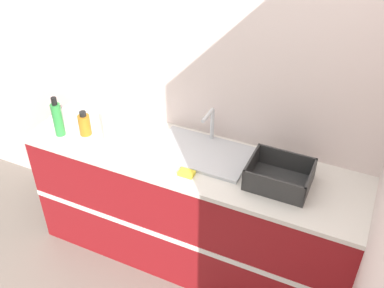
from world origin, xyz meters
The scene contains 9 objects.
ground_plane centered at (0.00, 0.00, 0.00)m, with size 12.00×12.00×0.00m, color slate.
wall_back centered at (0.00, 0.58, 1.30)m, with size 4.51×0.06×2.60m.
counter_cabinet centered at (0.00, 0.28, 0.45)m, with size 2.14×0.58×0.89m.
sink centered at (0.05, 0.34, 0.91)m, with size 0.58×0.35×0.24m.
paper_towel_roll centered at (-0.50, 0.21, 1.01)m, with size 0.13×0.13×0.23m.
dish_rack centered at (0.55, 0.26, 0.94)m, with size 0.34×0.28×0.13m.
bottle_amber centered at (-0.72, 0.21, 0.96)m, with size 0.08×0.08×0.17m.
bottle_green centered at (-0.87, 0.14, 1.01)m, with size 0.06×0.06×0.27m.
sponge centered at (0.05, 0.11, 0.90)m, with size 0.09×0.06×0.02m.
Camera 1 is at (0.91, -1.67, 2.54)m, focal length 42.00 mm.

